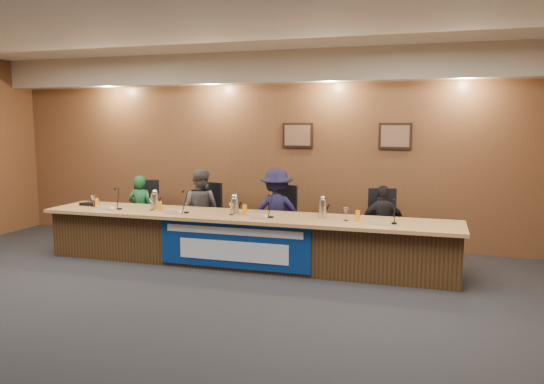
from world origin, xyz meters
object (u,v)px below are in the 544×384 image
Objects in this scene: panelist_c at (277,212)px; office_chair_b at (203,219)px; office_chair_c at (278,224)px; speakerphone at (90,204)px; panelist_a at (141,210)px; carafe_left at (155,201)px; carafe_mid at (235,206)px; carafe_right at (323,209)px; panelist_d at (383,225)px; office_chair_a at (144,216)px; banner at (233,245)px; panelist_b at (200,209)px; office_chair_d at (383,230)px; dais_body at (244,241)px.

panelist_c is 1.31m from office_chair_b.
office_chair_c is 1.50× the size of speakerphone.
speakerphone is at bearing -153.32° from office_chair_c.
office_chair_c is at bearing 174.76° from panelist_a.
speakerphone is (-1.17, -0.01, -0.09)m from carafe_left.
speakerphone is (-2.50, 0.03, -0.09)m from carafe_mid.
carafe_right is at bearing -3.63° from office_chair_b.
carafe_right is (-0.76, -0.66, 0.30)m from panelist_d.
office_chair_a is (0.00, 0.10, -0.11)m from panelist_a.
office_chair_c is at bearing 138.82° from carafe_right.
speakerphone is at bearing 170.38° from banner.
office_chair_d is at bearing -172.86° from panelist_b.
dais_body is at bearing 150.84° from panelist_b.
panelist_b is at bearing 141.76° from carafe_mid.
office_chair_a is 1.85× the size of carafe_right.
office_chair_b is at bearing -84.81° from panelist_b.
panelist_a is at bearing -14.88° from panelist_c.
panelist_a is 0.87× the size of panelist_c.
carafe_mid is (-0.13, 0.41, 0.48)m from banner.
dais_body is at bearing -178.99° from carafe_right.
panelist_c reaches higher than banner.
panelist_a reaches higher than carafe_right.
panelist_c is 1.17× the size of panelist_d.
dais_body is 0.85m from office_chair_c.
office_chair_b is (-1.29, 0.10, -0.20)m from panelist_c.
carafe_left reaches higher than office_chair_a.
panelist_c is 6.03× the size of carafe_mid.
office_chair_d is at bearing 12.29° from office_chair_c.
office_chair_a and office_chair_c have the same top height.
office_chair_a is at bearing 166.61° from office_chair_d.
carafe_left is 0.89× the size of carafe_right.
carafe_left is (-1.75, -0.74, 0.39)m from office_chair_c.
speakerphone is at bearing -179.66° from carafe_left.
carafe_left reaches higher than dais_body.
carafe_mid is (0.86, -0.68, 0.20)m from panelist_b.
carafe_right reaches higher than office_chair_c.
panelist_a is at bearing 162.03° from dais_body.
panelist_d is at bearing 40.91° from carafe_right.
office_chair_d is 3.48m from carafe_left.
panelist_b is (1.10, 0.00, 0.07)m from panelist_a.
office_chair_b is at bearing 160.62° from carafe_right.
carafe_right is (1.17, 0.02, 0.53)m from dais_body.
dais_body is 2.66m from speakerphone.
panelist_d reaches higher than office_chair_b.
panelist_a is at bearing 168.03° from office_chair_d.
panelist_d reaches higher than banner.
panelist_d is at bearing 19.46° from dais_body.
banner reaches higher than office_chair_a.
panelist_b is at bearing 172.37° from panelist_a.
office_chair_a is 2.39m from office_chair_c.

